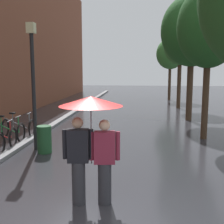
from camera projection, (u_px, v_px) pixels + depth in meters
name	position (u px, v px, depth m)	size (l,w,h in m)	color
kerb_strip	(65.00, 118.00, 14.94)	(0.30, 36.00, 0.12)	slate
street_tree_1	(209.00, 27.00, 10.11)	(2.26, 2.26, 5.54)	#473323
street_tree_2	(192.00, 31.00, 13.91)	(3.03, 3.03, 6.18)	#473323
street_tree_3	(180.00, 44.00, 18.31)	(2.21, 2.21, 5.62)	#473323
street_tree_4	(170.00, 54.00, 23.45)	(2.31, 2.31, 5.07)	#473323
parked_bicycle_3	(7.00, 132.00, 10.18)	(1.09, 0.71, 0.96)	black
parked_bicycle_4	(18.00, 128.00, 10.89)	(1.13, 0.78, 0.96)	black
couple_under_umbrella	(91.00, 131.00, 5.37)	(1.20, 1.20, 2.10)	#2D2D33
street_lamp_post	(33.00, 77.00, 8.95)	(0.24, 0.24, 3.99)	black
litter_bin	(44.00, 139.00, 8.87)	(0.44, 0.44, 0.85)	#1E4C28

